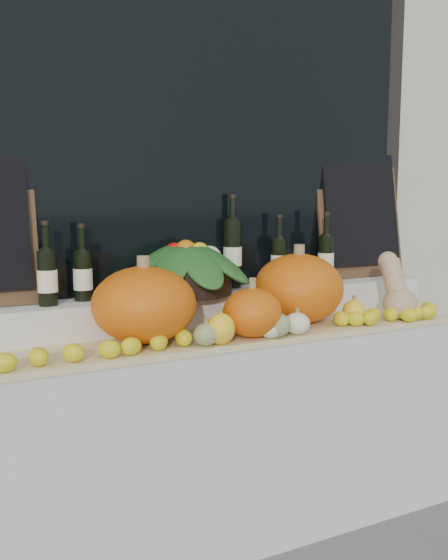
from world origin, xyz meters
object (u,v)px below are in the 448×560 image
Objects in this scene: pumpkin_left at (144,305)px; produce_bowl at (186,267)px; butternut_squash at (397,292)px; wine_bottle_tall at (233,253)px; pumpkin_right at (299,289)px.

produce_bowl reaches higher than pumpkin_left.
produce_bowl is (-0.90, 0.31, 0.13)m from butternut_squash.
pumpkin_left is 0.61m from wine_bottle_tall.
produce_bowl is (-0.44, 0.19, 0.10)m from pumpkin_right.
wine_bottle_tall reaches higher than pumpkin_right.
butternut_squash is (0.45, -0.12, -0.03)m from pumpkin_right.
pumpkin_right is at bearing 165.43° from butternut_squash.
wine_bottle_tall is (-0.19, 0.26, 0.14)m from pumpkin_right.
produce_bowl reaches higher than butternut_squash.
wine_bottle_tall reaches higher than produce_bowl.
butternut_squash is 0.50× the size of produce_bowl.
butternut_squash is 0.96m from produce_bowl.
pumpkin_left is 0.95× the size of wine_bottle_tall.
pumpkin_left is 0.36m from produce_bowl.
pumpkin_left is 0.67× the size of produce_bowl.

